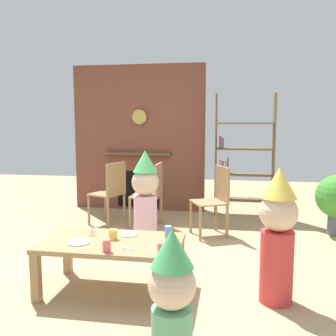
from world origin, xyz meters
TOP-DOWN VIEW (x-y plane):
  - ground_plane at (0.00, 0.00)m, footprint 12.00×12.00m
  - brick_fireplace_feature at (-0.71, 2.60)m, footprint 2.20×0.28m
  - bookshelf at (0.95, 2.40)m, footprint 0.90×0.28m
  - coffee_table at (-0.19, -0.50)m, footprint 1.20×0.69m
  - paper_cup_near_left at (0.30, -0.78)m, footprint 0.07×0.07m
  - paper_cup_near_right at (-0.19, -0.46)m, footprint 0.07×0.07m
  - paper_cup_center at (-0.14, -0.78)m, footprint 0.06×0.06m
  - paper_cup_far_left at (0.28, -0.34)m, footprint 0.06×0.06m
  - paper_plate_front at (-0.44, -0.61)m, footprint 0.19×0.19m
  - paper_plate_rear at (-0.09, -0.32)m, footprint 0.18×0.18m
  - birthday_cake_slice at (-0.41, -0.41)m, footprint 0.10×0.10m
  - table_fork at (-0.01, -0.68)m, footprint 0.14×0.09m
  - child_with_cone_hat at (0.52, -1.66)m, footprint 0.26×0.26m
  - child_in_pink at (1.19, -0.48)m, footprint 0.31×0.31m
  - child_by_the_chairs at (-0.17, 0.69)m, footprint 0.32×0.32m
  - dining_chair_left at (-0.86, 1.52)m, footprint 0.52×0.52m
  - dining_chair_middle at (-0.26, 1.51)m, footprint 0.41×0.41m
  - dining_chair_right at (0.63, 1.27)m, footprint 0.53×0.53m

SIDE VIEW (x-z plane):
  - ground_plane at x=0.00m, z-range 0.00..0.00m
  - coffee_table at x=-0.19m, z-range 0.16..0.61m
  - table_fork at x=-0.01m, z-range 0.45..0.45m
  - paper_plate_front at x=-0.44m, z-range 0.45..0.46m
  - paper_plate_rear at x=-0.09m, z-range 0.45..0.46m
  - birthday_cake_slice at x=-0.41m, z-range 0.45..0.52m
  - child_with_cone_hat at x=0.52m, z-range 0.03..0.95m
  - paper_cup_near_right at x=-0.19m, z-range 0.45..0.54m
  - paper_cup_near_left at x=0.30m, z-range 0.45..0.55m
  - paper_cup_center at x=-0.14m, z-range 0.45..0.55m
  - paper_cup_far_left at x=0.28m, z-range 0.45..0.55m
  - dining_chair_left at x=-0.86m, z-range 0.06..0.96m
  - dining_chair_middle at x=-0.26m, z-range 0.06..0.96m
  - dining_chair_right at x=0.63m, z-range 0.06..0.96m
  - child_in_pink at x=1.19m, z-range 0.03..1.14m
  - child_by_the_chairs at x=-0.17m, z-range 0.03..1.18m
  - bookshelf at x=0.95m, z-range -0.10..1.80m
  - brick_fireplace_feature at x=-0.71m, z-range -0.01..2.39m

